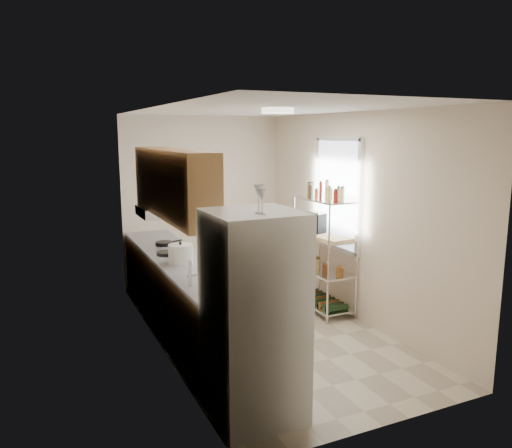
{
  "coord_description": "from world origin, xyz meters",
  "views": [
    {
      "loc": [
        -2.47,
        -5.11,
        2.34
      ],
      "look_at": [
        -0.0,
        0.25,
        1.26
      ],
      "focal_mm": 35.0,
      "sensor_mm": 36.0,
      "label": 1
    }
  ],
  "objects_px": {
    "refrigerator": "(254,316)",
    "espresso_machine": "(316,222)",
    "frying_pan_large": "(167,253)",
    "rice_cooker": "(181,254)",
    "cutting_board": "(333,238)"
  },
  "relations": [
    {
      "from": "refrigerator",
      "to": "espresso_machine",
      "type": "xyz_separation_m",
      "value": [
        1.9,
        2.16,
        0.29
      ]
    },
    {
      "from": "refrigerator",
      "to": "frying_pan_large",
      "type": "xyz_separation_m",
      "value": [
        -0.14,
        2.21,
        0.05
      ]
    },
    {
      "from": "refrigerator",
      "to": "espresso_machine",
      "type": "relative_size",
      "value": 5.95
    },
    {
      "from": "frying_pan_large",
      "to": "espresso_machine",
      "type": "xyz_separation_m",
      "value": [
        2.04,
        -0.05,
        0.24
      ]
    },
    {
      "from": "refrigerator",
      "to": "espresso_machine",
      "type": "bearing_deg",
      "value": 48.63
    },
    {
      "from": "rice_cooker",
      "to": "espresso_machine",
      "type": "distance_m",
      "value": 2.05
    },
    {
      "from": "refrigerator",
      "to": "rice_cooker",
      "type": "height_order",
      "value": "refrigerator"
    },
    {
      "from": "refrigerator",
      "to": "cutting_board",
      "type": "bearing_deg",
      "value": 42.21
    },
    {
      "from": "frying_pan_large",
      "to": "cutting_board",
      "type": "height_order",
      "value": "cutting_board"
    },
    {
      "from": "frying_pan_large",
      "to": "rice_cooker",
      "type": "bearing_deg",
      "value": -79.68
    },
    {
      "from": "refrigerator",
      "to": "cutting_board",
      "type": "relative_size",
      "value": 3.82
    },
    {
      "from": "cutting_board",
      "to": "rice_cooker",
      "type": "bearing_deg",
      "value": 178.27
    },
    {
      "from": "rice_cooker",
      "to": "cutting_board",
      "type": "bearing_deg",
      "value": -1.73
    },
    {
      "from": "refrigerator",
      "to": "frying_pan_large",
      "type": "distance_m",
      "value": 2.22
    },
    {
      "from": "cutting_board",
      "to": "espresso_machine",
      "type": "distance_m",
      "value": 0.48
    }
  ]
}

